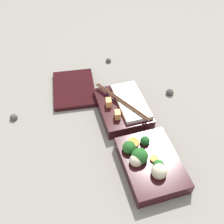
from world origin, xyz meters
The scene contains 7 objects.
ground_plane centered at (0.00, 0.00, 0.00)m, with size 3.00×3.00×0.00m, color gray.
bento_tray_vegetable centered at (-0.11, 0.00, 0.02)m, with size 0.19×0.14×0.07m.
bento_tray_rice centered at (0.11, 0.00, 0.02)m, with size 0.20×0.14×0.06m.
bento_lid centered at (0.25, 0.13, 0.01)m, with size 0.19×0.14×0.02m, color black.
pebble_0 centered at (0.17, 0.33, 0.01)m, with size 0.02×0.02×0.02m, color #474442.
pebble_1 centered at (0.14, -0.18, 0.01)m, with size 0.03×0.03×0.03m, color #474442.
pebble_2 centered at (0.38, -0.03, 0.01)m, with size 0.02×0.02×0.02m, color #474442.
Camera 1 is at (-0.44, 0.19, 0.61)m, focal length 42.00 mm.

